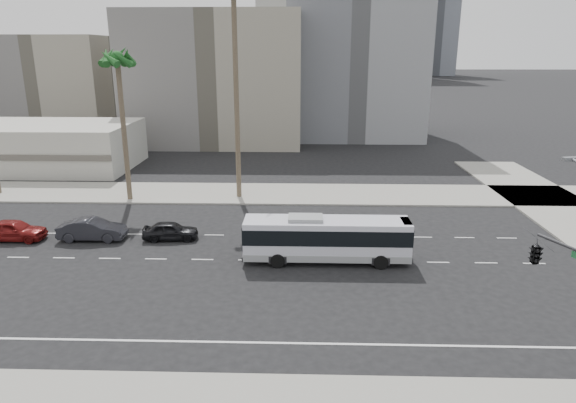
{
  "coord_description": "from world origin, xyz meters",
  "views": [
    {
      "loc": [
        0.38,
        -29.8,
        12.84
      ],
      "look_at": [
        -0.63,
        4.0,
        2.75
      ],
      "focal_mm": 31.57,
      "sensor_mm": 36.0,
      "label": 1
    }
  ],
  "objects_px": {
    "car_a": "(171,231)",
    "car_c": "(14,230)",
    "city_bus": "(327,238)",
    "palm_mid": "(117,61)",
    "car_b": "(92,229)",
    "traffic_signal": "(542,259)"
  },
  "relations": [
    {
      "from": "car_b",
      "to": "city_bus",
      "type": "bearing_deg",
      "value": -102.46
    },
    {
      "from": "car_a",
      "to": "car_c",
      "type": "bearing_deg",
      "value": 87.31
    },
    {
      "from": "car_c",
      "to": "palm_mid",
      "type": "bearing_deg",
      "value": -25.6
    },
    {
      "from": "palm_mid",
      "to": "car_a",
      "type": "bearing_deg",
      "value": -57.49
    },
    {
      "from": "car_a",
      "to": "traffic_signal",
      "type": "distance_m",
      "value": 24.24
    },
    {
      "from": "palm_mid",
      "to": "car_b",
      "type": "bearing_deg",
      "value": -86.47
    },
    {
      "from": "city_bus",
      "to": "traffic_signal",
      "type": "distance_m",
      "value": 14.15
    },
    {
      "from": "city_bus",
      "to": "car_a",
      "type": "relative_size",
      "value": 2.7
    },
    {
      "from": "car_a",
      "to": "city_bus",
      "type": "bearing_deg",
      "value": -113.13
    },
    {
      "from": "city_bus",
      "to": "car_c",
      "type": "distance_m",
      "value": 22.07
    },
    {
      "from": "car_a",
      "to": "car_c",
      "type": "distance_m",
      "value": 11.01
    },
    {
      "from": "car_c",
      "to": "traffic_signal",
      "type": "height_order",
      "value": "traffic_signal"
    },
    {
      "from": "city_bus",
      "to": "palm_mid",
      "type": "relative_size",
      "value": 0.78
    },
    {
      "from": "car_c",
      "to": "palm_mid",
      "type": "distance_m",
      "value": 15.87
    },
    {
      "from": "car_b",
      "to": "traffic_signal",
      "type": "relative_size",
      "value": 0.77
    },
    {
      "from": "car_a",
      "to": "car_b",
      "type": "bearing_deg",
      "value": 87.11
    },
    {
      "from": "city_bus",
      "to": "car_c",
      "type": "bearing_deg",
      "value": 172.11
    },
    {
      "from": "car_c",
      "to": "palm_mid",
      "type": "relative_size",
      "value": 0.33
    },
    {
      "from": "traffic_signal",
      "to": "palm_mid",
      "type": "distance_m",
      "value": 35.47
    },
    {
      "from": "city_bus",
      "to": "palm_mid",
      "type": "height_order",
      "value": "palm_mid"
    },
    {
      "from": "car_b",
      "to": "car_c",
      "type": "bearing_deg",
      "value": 91.62
    },
    {
      "from": "car_a",
      "to": "car_b",
      "type": "relative_size",
      "value": 0.83
    }
  ]
}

